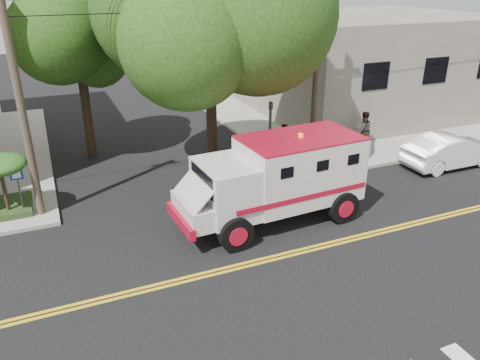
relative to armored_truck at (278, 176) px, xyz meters
name	(u,v)px	position (x,y,z in m)	size (l,w,h in m)	color
ground	(239,266)	(-2.48, -2.29, -1.78)	(100.00, 100.00, 0.00)	black
sidewalk_ne	(347,112)	(11.02, 11.21, -1.71)	(17.00, 17.00, 0.15)	gray
building_right	(366,62)	(12.52, 11.71, 1.37)	(14.00, 12.00, 6.00)	slate
utility_pole_left	(20,100)	(-8.08, 3.71, 2.72)	(0.28, 0.28, 9.00)	#382D23
utility_pole_right	(316,73)	(3.82, 3.91, 2.72)	(0.28, 0.28, 9.00)	#382D23
tree_main	(222,10)	(-0.55, 3.92, 5.42)	(6.08, 5.70, 9.85)	black
tree_left	(85,39)	(-5.16, 9.50, 3.95)	(4.48, 4.20, 7.70)	black
tree_right	(271,16)	(6.36, 13.48, 4.31)	(4.80, 4.50, 8.20)	black
traffic_signal	(270,133)	(1.32, 3.31, 0.44)	(0.15, 0.18, 3.60)	#3F3F42
accessibility_sign	(18,185)	(-8.68, 3.88, -0.42)	(0.45, 0.10, 2.02)	#3F3F42
armored_truck	(278,176)	(0.00, 0.00, 0.00)	(7.01, 3.11, 3.13)	beige
parked_sedan	(451,151)	(10.01, 1.51, -0.99)	(1.67, 4.79, 1.58)	white
pedestrian_a	(283,141)	(3.02, 5.26, -0.76)	(0.63, 0.42, 1.74)	gray
pedestrian_b	(363,130)	(7.52, 4.96, -0.67)	(0.94, 0.73, 1.93)	gray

